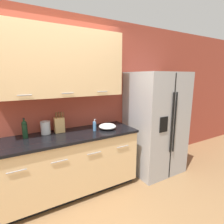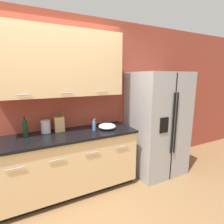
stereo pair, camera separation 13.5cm
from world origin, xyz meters
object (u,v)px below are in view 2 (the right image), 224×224
(steel_canister, at_px, (46,127))
(mixing_bowl, at_px, (107,126))
(knife_block, at_px, (59,124))
(refrigerator, at_px, (156,123))
(wine_bottle, at_px, (25,128))
(soap_dispenser, at_px, (94,126))

(steel_canister, relative_size, mixing_bowl, 0.74)
(knife_block, distance_m, mixing_bowl, 0.71)
(refrigerator, distance_m, wine_bottle, 2.10)
(refrigerator, relative_size, mixing_bowl, 6.67)
(refrigerator, height_order, soap_dispenser, refrigerator)
(refrigerator, height_order, wine_bottle, refrigerator)
(steel_canister, bearing_deg, soap_dispenser, -18.01)
(soap_dispenser, xyz_separation_m, steel_canister, (-0.66, 0.21, 0.02))
(wine_bottle, bearing_deg, steel_canister, 8.43)
(refrigerator, xyz_separation_m, mixing_bowl, (-0.95, 0.04, 0.06))
(wine_bottle, relative_size, soap_dispenser, 1.51)
(refrigerator, relative_size, soap_dispenser, 9.91)
(soap_dispenser, distance_m, steel_canister, 0.69)
(soap_dispenser, bearing_deg, knife_block, 157.10)
(steel_canister, bearing_deg, mixing_bowl, -14.87)
(knife_block, xyz_separation_m, soap_dispenser, (0.47, -0.20, -0.04))
(refrigerator, xyz_separation_m, soap_dispenser, (-1.16, 0.05, 0.09))
(soap_dispenser, relative_size, steel_canister, 0.91)
(wine_bottle, xyz_separation_m, steel_canister, (0.26, 0.04, -0.03))
(mixing_bowl, bearing_deg, steel_canister, 165.13)
(refrigerator, bearing_deg, knife_block, 171.19)
(soap_dispenser, distance_m, mixing_bowl, 0.21)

